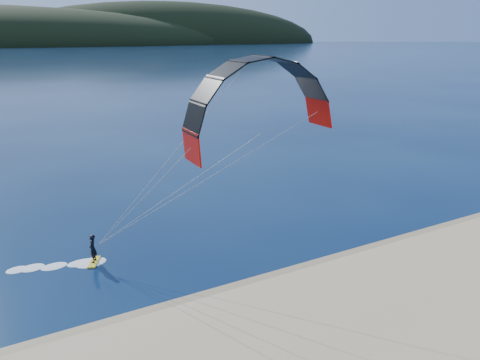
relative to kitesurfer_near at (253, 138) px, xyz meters
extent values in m
plane|color=#071537|center=(-0.90, -6.53, -8.74)|extent=(1800.00, 1800.00, 0.00)
cube|color=#927F55|center=(-0.90, -2.03, -8.69)|extent=(220.00, 2.50, 0.10)
ellipsoid|color=black|center=(259.10, 753.47, -8.74)|extent=(600.00, 240.00, 140.00)
cube|color=yellow|center=(-8.76, 5.87, -8.68)|extent=(1.10, 1.63, 0.09)
imported|color=black|center=(-8.76, 5.87, -7.69)|extent=(0.71, 0.83, 1.92)
cylinder|color=gray|center=(-4.04, 2.68, -3.56)|extent=(0.02, 0.02, 12.91)
camera|label=1|loc=(-12.25, -21.48, 5.66)|focal=32.65mm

